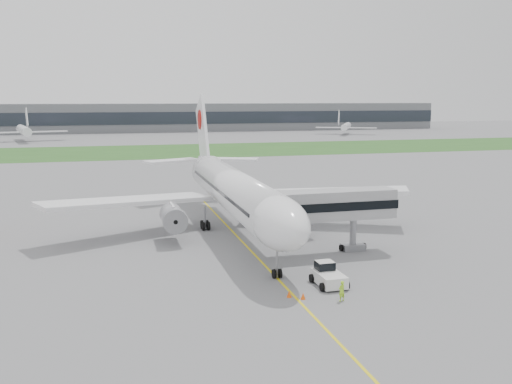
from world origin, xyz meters
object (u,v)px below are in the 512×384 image
object	(u,v)px
airliner	(232,188)
jet_bridge	(322,206)
pushback_tug	(328,275)
ground_crew_near	(342,291)

from	to	relation	value
airliner	jet_bridge	xyz separation A→B (m)	(7.11, -13.07, -0.25)
pushback_tug	ground_crew_near	size ratio (longest dim) A/B	2.24
jet_bridge	ground_crew_near	bearing A→B (deg)	-104.93
jet_bridge	ground_crew_near	size ratio (longest dim) A/B	8.87
airliner	jet_bridge	distance (m)	14.88
airliner	ground_crew_near	size ratio (longest dim) A/B	30.31
pushback_tug	ground_crew_near	distance (m)	4.35
airliner	pushback_tug	size ratio (longest dim) A/B	13.53
pushback_tug	ground_crew_near	xyz separation A→B (m)	(-0.47, -4.33, -0.04)
airliner	pushback_tug	world-z (taller)	airliner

